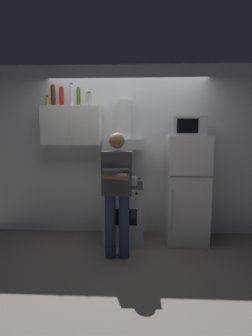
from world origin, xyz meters
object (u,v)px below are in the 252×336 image
object	(u,v)px
bottle_soda_red	(62,97)
bottle_olive_oil	(79,97)
bottle_canister_steel	(89,99)
stove_oven	(124,212)
cooking_pot	(132,181)
bottle_vodka_clear	(72,95)
range_hood	(124,136)
upper_cabinet	(72,126)
bottle_rum_dark	(53,96)
microwave	(188,126)
person_standing	(117,191)
refrigerator	(186,189)
bottle_spice_jar	(47,101)

from	to	relation	value
bottle_soda_red	bottle_olive_oil	size ratio (longest dim) A/B	1.05
bottle_canister_steel	bottle_olive_oil	size ratio (longest dim) A/B	0.77
stove_oven	cooking_pot	size ratio (longest dim) A/B	3.22
bottle_vodka_clear	bottle_canister_steel	xyz separation A→B (m)	(0.26, 0.04, -0.06)
cooking_pot	range_hood	bearing A→B (deg)	117.88
upper_cabinet	bottle_vodka_clear	xyz separation A→B (m)	(0.01, -0.02, 0.46)
bottle_rum_dark	upper_cabinet	bearing A→B (deg)	6.87
bottle_canister_steel	bottle_soda_red	xyz separation A→B (m)	(-0.42, -0.02, 0.04)
microwave	person_standing	distance (m)	1.45
person_standing	cooking_pot	world-z (taller)	person_standing
person_standing	bottle_soda_red	size ratio (longest dim) A/B	5.62
range_hood	bottle_soda_red	xyz separation A→B (m)	(-0.95, -0.00, 0.59)
range_hood	bottle_canister_steel	distance (m)	0.77
range_hood	bottle_canister_steel	size ratio (longest dim) A/B	3.52
range_hood	upper_cabinet	bearing A→B (deg)	-179.91
person_standing	bottle_canister_steel	xyz separation A→B (m)	(-0.48, 0.75, 1.25)
range_hood	bottle_olive_oil	xyz separation A→B (m)	(-0.69, 0.01, 0.58)
person_standing	bottle_olive_oil	bearing A→B (deg)	130.86
bottle_canister_steel	bottle_rum_dark	distance (m)	0.54
refrigerator	bottle_canister_steel	distance (m)	2.01
microwave	bottle_spice_jar	size ratio (longest dim) A/B	3.19
microwave	bottle_spice_jar	bearing A→B (deg)	177.82
upper_cabinet	stove_oven	size ratio (longest dim) A/B	1.03
microwave	bottle_olive_oil	xyz separation A→B (m)	(-1.64, 0.12, 0.44)
upper_cabinet	bottle_canister_steel	world-z (taller)	bottle_canister_steel
stove_oven	bottle_soda_red	xyz separation A→B (m)	(-0.95, 0.13, 1.76)
upper_cabinet	refrigerator	xyz separation A→B (m)	(1.75, -0.12, -0.95)
range_hood	bottle_spice_jar	world-z (taller)	bottle_spice_jar
microwave	bottle_canister_steel	xyz separation A→B (m)	(-1.48, 0.12, 0.41)
cooking_pot	bottle_spice_jar	xyz separation A→B (m)	(-1.29, 0.22, 1.18)
bottle_vodka_clear	person_standing	bearing A→B (deg)	-43.93
bottle_canister_steel	stove_oven	bearing A→B (deg)	-15.10
microwave	person_standing	bearing A→B (deg)	-148.00
bottle_olive_oil	bottle_soda_red	bearing A→B (deg)	-177.98
bottle_olive_oil	refrigerator	bearing A→B (deg)	-4.70
refrigerator	microwave	bearing A→B (deg)	90.90
range_hood	bottle_spice_jar	bearing A→B (deg)	-178.65
stove_oven	bottle_rum_dark	xyz separation A→B (m)	(-1.07, 0.09, 1.77)
upper_cabinet	refrigerator	size ratio (longest dim) A/B	0.56
refrigerator	microwave	world-z (taller)	microwave
upper_cabinet	microwave	distance (m)	1.75
cooking_pot	bottle_olive_oil	bearing A→B (deg)	162.77
bottle_soda_red	bottle_rum_dark	world-z (taller)	bottle_rum_dark
upper_cabinet	bottle_canister_steel	xyz separation A→B (m)	(0.27, 0.02, 0.40)
stove_oven	bottle_rum_dark	distance (m)	2.07
microwave	bottle_vodka_clear	world-z (taller)	bottle_vodka_clear
bottle_canister_steel	bottle_soda_red	bearing A→B (deg)	-177.66
bottle_spice_jar	cooking_pot	bearing A→B (deg)	-9.60
range_hood	microwave	bearing A→B (deg)	-6.46
range_hood	bottle_olive_oil	world-z (taller)	bottle_olive_oil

